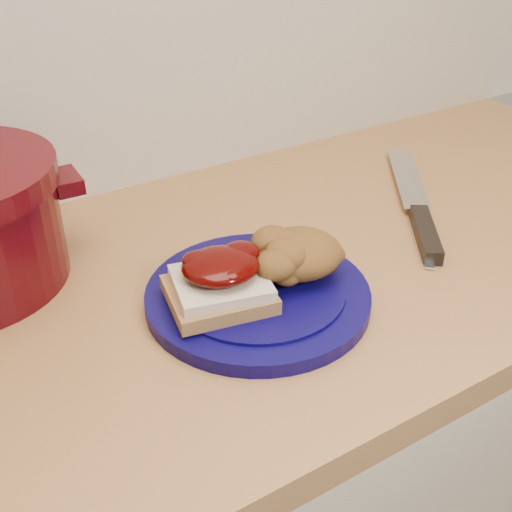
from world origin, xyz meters
TOP-DOWN VIEW (x-y plane):
  - base_cabinet at (0.00, 1.50)m, footprint 4.00×0.60m
  - plate at (-0.01, 1.43)m, footprint 0.33×0.33m
  - sandwich at (-0.06, 1.43)m, footprint 0.13×0.12m
  - stuffing_mound at (0.04, 1.43)m, footprint 0.13×0.12m
  - chef_knife at (0.28, 1.47)m, footprint 0.23×0.31m
  - butter_knife at (0.25, 1.43)m, footprint 0.11×0.13m

SIDE VIEW (x-z plane):
  - base_cabinet at x=0.00m, z-range 0.00..0.86m
  - butter_knife at x=0.25m, z-range 0.90..0.90m
  - plate at x=-0.01m, z-range 0.90..0.92m
  - chef_knife at x=0.28m, z-range 0.90..0.92m
  - sandwich at x=-0.06m, z-range 0.92..0.97m
  - stuffing_mound at x=0.04m, z-range 0.92..0.97m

